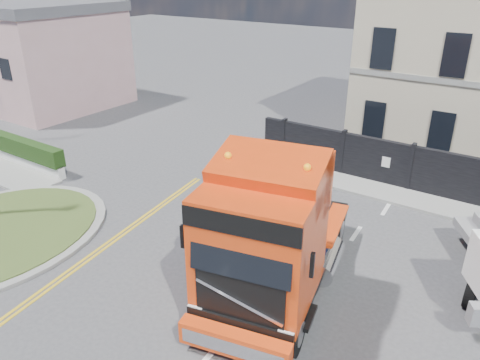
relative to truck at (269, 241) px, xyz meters
The scene contains 7 objects.
ground 3.46m from the truck, behind, with size 120.00×120.00×0.00m, color #424244.
hedge_wall 15.96m from the truck, behind, with size 8.00×0.55×1.35m.
seaside_bldg_pink 24.70m from the truck, 157.43° to the left, with size 8.00×8.00×6.00m, color #CA9DA0.
seaside_bldg_cream 32.86m from the truck, 159.56° to the left, with size 9.00×8.00×5.00m, color beige.
hoarding_fence 10.24m from the truck, 68.35° to the left, with size 18.80×0.25×2.00m.
pavement_far 9.35m from the truck, 69.48° to the left, with size 20.00×1.60×0.12m, color gray.
truck is the anchor object (origin of this frame).
Camera 1 is at (8.11, -9.75, 8.68)m, focal length 35.00 mm.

